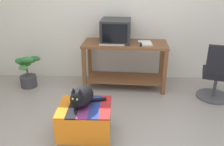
{
  "coord_description": "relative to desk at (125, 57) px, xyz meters",
  "views": [
    {
      "loc": [
        0.06,
        -2.13,
        1.78
      ],
      "look_at": [
        -0.03,
        0.85,
        0.55
      ],
      "focal_mm": 37.78,
      "sensor_mm": 36.0,
      "label": 1
    }
  ],
  "objects": [
    {
      "name": "back_wall",
      "position": [
        -0.16,
        0.45,
        0.77
      ],
      "size": [
        8.0,
        0.1,
        2.6
      ],
      "primitive_type": "cube",
      "color": "silver",
      "rests_on": "ground_plane"
    },
    {
      "name": "desk",
      "position": [
        0.0,
        0.0,
        0.0
      ],
      "size": [
        1.39,
        0.66,
        0.78
      ],
      "rotation": [
        0.0,
        0.0,
        -0.06
      ],
      "color": "brown",
      "rests_on": "ground_plane"
    },
    {
      "name": "tv_monitor",
      "position": [
        -0.15,
        0.07,
        0.43
      ],
      "size": [
        0.5,
        0.54,
        0.37
      ],
      "rotation": [
        0.0,
        0.0,
        -0.06
      ],
      "color": "#28282B",
      "rests_on": "desk"
    },
    {
      "name": "keyboard",
      "position": [
        -0.21,
        -0.12,
        0.26
      ],
      "size": [
        0.41,
        0.17,
        0.02
      ],
      "primitive_type": "cube",
      "rotation": [
        0.0,
        0.0,
        -0.06
      ],
      "color": "beige",
      "rests_on": "desk"
    },
    {
      "name": "book",
      "position": [
        0.32,
        -0.06,
        0.26
      ],
      "size": [
        0.21,
        0.27,
        0.03
      ],
      "primitive_type": "cube",
      "rotation": [
        0.0,
        0.0,
        0.03
      ],
      "color": "white",
      "rests_on": "desk"
    },
    {
      "name": "ottoman_with_blanket",
      "position": [
        -0.48,
        -1.41,
        -0.32
      ],
      "size": [
        0.6,
        0.54,
        0.41
      ],
      "color": "#7A664C",
      "rests_on": "ground_plane"
    },
    {
      "name": "cat",
      "position": [
        -0.51,
        -1.39,
        -0.0
      ],
      "size": [
        0.43,
        0.42,
        0.28
      ],
      "rotation": [
        0.0,
        0.0,
        -0.21
      ],
      "color": "black",
      "rests_on": "ottoman_with_blanket"
    },
    {
      "name": "potted_plant",
      "position": [
        -1.65,
        -0.07,
        -0.26
      ],
      "size": [
        0.42,
        0.31,
        0.58
      ],
      "color": "#3D3D42",
      "rests_on": "ground_plane"
    },
    {
      "name": "office_chair",
      "position": [
        1.39,
        -0.42,
        -0.14
      ],
      "size": [
        0.53,
        0.53,
        0.89
      ],
      "rotation": [
        0.0,
        0.0,
        2.82
      ],
      "color": "#4C4C51",
      "rests_on": "ground_plane"
    },
    {
      "name": "stapler",
      "position": [
        0.24,
        -0.16,
        0.27
      ],
      "size": [
        0.04,
        0.11,
        0.04
      ],
      "primitive_type": "cube",
      "rotation": [
        0.0,
        0.0,
        0.02
      ],
      "color": "black",
      "rests_on": "desk"
    }
  ]
}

